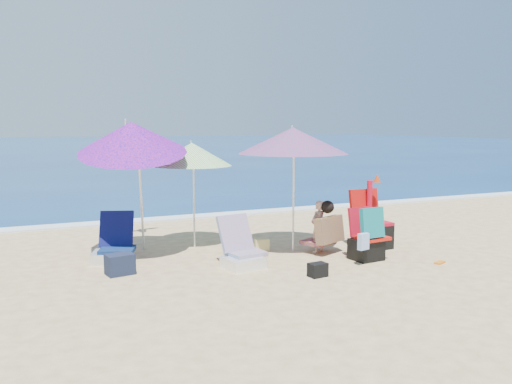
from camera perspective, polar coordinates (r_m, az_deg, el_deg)
name	(u,v)px	position (r m, az deg, el deg)	size (l,w,h in m)	color
ground	(300,269)	(8.46, 4.67, -8.10)	(120.00, 120.00, 0.00)	#D8BC84
sea	(61,148)	(52.34, -19.79, 4.33)	(120.00, 80.00, 0.12)	navy
foam	(198,216)	(13.05, -6.16, -2.56)	(120.00, 0.50, 0.04)	white
umbrella_turquoise	(293,141)	(9.41, 3.90, 5.40)	(2.25, 2.25, 2.20)	white
umbrella_striped	(192,154)	(9.81, -6.74, 3.95)	(1.81, 1.81, 1.92)	silver
umbrella_blue	(132,137)	(9.11, -12.91, 5.61)	(2.28, 2.32, 2.45)	silver
furled_umbrella	(371,206)	(10.08, 11.95, -1.50)	(0.24, 0.25, 1.33)	#B80D21
chair_navy	(113,248)	(9.17, -14.76, -5.76)	(0.81, 0.84, 0.78)	#0E244F
chair_rainbow	(242,253)	(8.56, -1.52, -6.47)	(0.72, 0.83, 0.78)	#D65E4B
camp_chair_left	(371,230)	(10.02, 12.01, -3.98)	(0.61, 0.61, 1.04)	#B20C22
camp_chair_right	(367,241)	(9.10, 11.59, -5.03)	(0.73, 0.65, 0.90)	red
person_center	(323,228)	(9.42, 7.01, -3.74)	(0.76, 0.73, 0.92)	tan
bag_navy_a	(120,264)	(8.37, -14.11, -7.38)	(0.44, 0.35, 0.31)	#171E34
bag_tan	(262,244)	(9.62, 0.60, -5.53)	(0.29, 0.23, 0.21)	tan
bag_black_b	(318,270)	(8.07, 6.50, -8.13)	(0.28, 0.21, 0.20)	black
orange_item	(440,263)	(9.24, 18.75, -7.04)	(0.24, 0.17, 0.03)	orange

